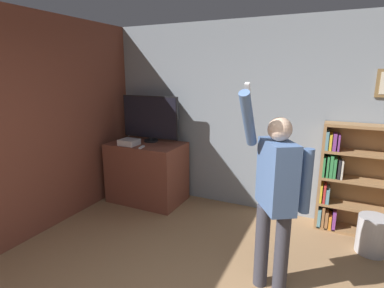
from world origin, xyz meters
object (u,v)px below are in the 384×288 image
(bookshelf, at_px, (349,180))
(person, at_px, (276,190))
(waste_bin, at_px, (373,235))
(game_console, at_px, (129,142))
(television, at_px, (150,118))

(bookshelf, relative_size, person, 0.73)
(person, bearing_deg, waste_bin, 106.91)
(game_console, bearing_deg, waste_bin, 1.07)
(bookshelf, xyz_separation_m, waste_bin, (0.28, -0.43, -0.46))
(bookshelf, height_order, person, person)
(television, height_order, game_console, television)
(game_console, height_order, bookshelf, bookshelf)
(person, bearing_deg, television, -153.65)
(person, height_order, waste_bin, person)
(game_console, relative_size, bookshelf, 0.19)
(television, relative_size, bookshelf, 0.69)
(television, height_order, person, person)
(television, xyz_separation_m, person, (2.15, -1.34, -0.31))
(person, bearing_deg, bookshelf, 124.55)
(person, relative_size, waste_bin, 4.44)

